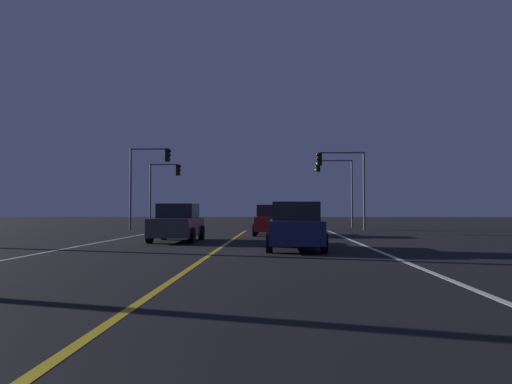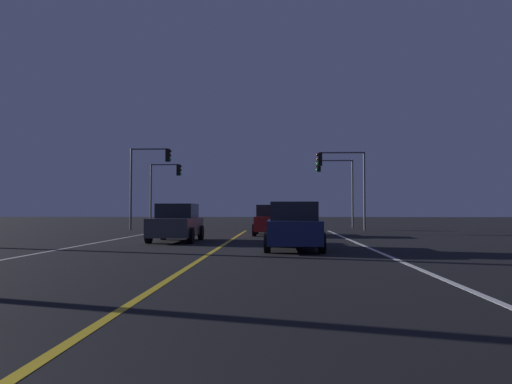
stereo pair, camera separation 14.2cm
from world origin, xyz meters
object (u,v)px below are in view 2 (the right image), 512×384
Objects in this scene: car_lead_same_lane at (293,227)px; car_ahead_far at (271,221)px; traffic_light_near_left at (150,170)px; traffic_light_far_right at (335,177)px; traffic_light_far_left at (166,180)px; car_oncoming at (177,223)px; traffic_light_near_right at (341,172)px.

car_lead_same_lane and car_ahead_far have the same top height.
traffic_light_near_left is 1.06× the size of traffic_light_far_right.
traffic_light_near_left reaches higher than traffic_light_far_left.
car_oncoming is at bearing 48.72° from car_lead_same_lane.
traffic_light_near_right is 14.63m from traffic_light_far_left.
car_ahead_far is at bearing -37.15° from traffic_light_near_left.
car_oncoming is 0.79× the size of traffic_light_far_right.
car_lead_same_lane is 17.59m from traffic_light_near_right.
car_ahead_far is (-0.93, 10.29, 0.00)m from car_lead_same_lane.
car_lead_same_lane is at bearing 48.72° from car_oncoming.
car_lead_same_lane is 0.79× the size of traffic_light_far_right.
car_ahead_far is 1.00× the size of car_oncoming.
car_oncoming is at bearing -75.55° from traffic_light_far_left.
car_lead_same_lane is 1.00× the size of car_ahead_far.
traffic_light_far_left reaches higher than car_lead_same_lane.
car_lead_same_lane is 24.57m from traffic_light_far_left.
traffic_light_near_right is 1.00× the size of traffic_light_far_right.
traffic_light_far_right is at bearing -10.17° from car_lead_same_lane.
traffic_light_far_left is at bearing 91.22° from traffic_light_near_left.
car_lead_same_lane is 10.33m from car_ahead_far.
car_oncoming is 20.32m from traffic_light_far_right.
car_oncoming is 0.74× the size of traffic_light_near_left.
traffic_light_near_left reaches higher than traffic_light_far_right.
traffic_light_far_right is (0.19, 5.50, -0.02)m from traffic_light_near_right.
traffic_light_near_right is (4.75, 6.57, 3.24)m from car_ahead_far.
car_lead_same_lane and car_oncoming have the same top height.
car_lead_same_lane is 22.95m from traffic_light_far_right.
traffic_light_far_right reaches higher than car_ahead_far.
traffic_light_far_left is (-13.74, -0.00, -0.21)m from traffic_light_far_right.
car_lead_same_lane is 19.71m from traffic_light_near_left.
traffic_light_far_right is (13.62, 5.50, -0.22)m from traffic_light_near_left.
car_ahead_far is 13.44m from traffic_light_far_right.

